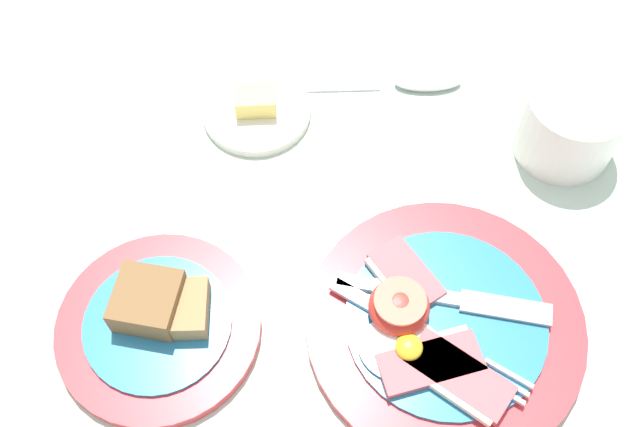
{
  "coord_description": "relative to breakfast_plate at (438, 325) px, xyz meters",
  "views": [
    {
      "loc": [
        0.02,
        -0.23,
        0.61
      ],
      "look_at": [
        -0.03,
        0.11,
        0.02
      ],
      "focal_mm": 42.0,
      "sensor_mm": 36.0,
      "label": 1
    }
  ],
  "objects": [
    {
      "name": "teaspoon_near_cup",
      "position": [
        -0.06,
        0.27,
        -0.01
      ],
      "size": [
        0.19,
        0.05,
        0.01
      ],
      "rotation": [
        0.0,
        0.0,
        0.18
      ],
      "color": "silver",
      "rests_on": "ground_plane"
    },
    {
      "name": "ground_plane",
      "position": [
        -0.08,
        -0.02,
        -0.01
      ],
      "size": [
        3.0,
        3.0,
        0.0
      ],
      "primitive_type": "plane",
      "color": "#B7CCB7"
    },
    {
      "name": "breakfast_plate",
      "position": [
        0.0,
        0.0,
        0.0
      ],
      "size": [
        0.24,
        0.24,
        0.04
      ],
      "color": "red",
      "rests_on": "ground_plane"
    },
    {
      "name": "butter_dish",
      "position": [
        -0.2,
        0.21,
        -0.0
      ],
      "size": [
        0.11,
        0.11,
        0.03
      ],
      "color": "silver",
      "rests_on": "ground_plane"
    },
    {
      "name": "bread_plate",
      "position": [
        -0.24,
        -0.03,
        0.0
      ],
      "size": [
        0.18,
        0.18,
        0.05
      ],
      "color": "red",
      "rests_on": "ground_plane"
    },
    {
      "name": "sugar_cup",
      "position": [
        0.11,
        0.21,
        0.03
      ],
      "size": [
        0.1,
        0.1,
        0.07
      ],
      "color": "white",
      "rests_on": "ground_plane"
    }
  ]
}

